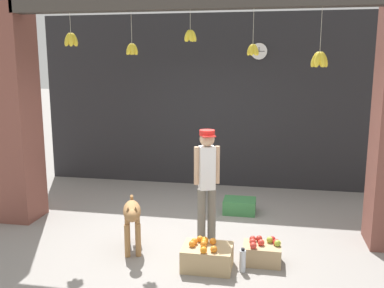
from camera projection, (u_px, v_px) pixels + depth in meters
The scene contains 11 objects.
ground_plane at pixel (187, 238), 5.95m from camera, with size 60.00×60.00×0.00m, color gray.
shop_back_wall at pixel (214, 102), 8.25m from camera, with size 6.83×0.12×3.30m, color #232326.
shop_pillar_left at pixel (10, 113), 6.42m from camera, with size 0.70×0.60×3.30m, color brown.
storefront_awning at pixel (189, 4), 5.47m from camera, with size 4.93×0.24×0.98m.
dog at pixel (132, 216), 5.47m from camera, with size 0.40×0.80×0.69m.
shopkeeper at pixel (207, 179), 5.61m from camera, with size 0.32×0.29×1.55m.
fruit_crate_oranges at pixel (207, 256), 5.05m from camera, with size 0.58×0.43×0.34m.
fruit_crate_apples at pixel (262, 252), 5.19m from camera, with size 0.46×0.34×0.31m.
produce_box_green at pixel (240, 206), 6.91m from camera, with size 0.51×0.39×0.23m, color #387A42.
water_bottle at pixel (243, 261), 4.97m from camera, with size 0.07×0.07×0.29m.
wall_clock at pixel (259, 51), 7.85m from camera, with size 0.32×0.03×0.32m.
Camera 1 is at (1.11, -5.48, 2.41)m, focal length 40.00 mm.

